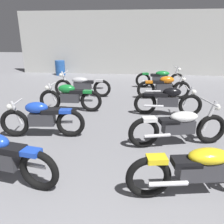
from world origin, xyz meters
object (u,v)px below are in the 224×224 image
Objects in this scene: motorcycle_right_row_3 at (168,101)px; motorcycle_right_row_4 at (164,87)px; oil_drum at (60,68)px; motorcycle_left_row_2 at (42,118)px; motorcycle_right_row_1 at (201,169)px; motorcycle_right_row_5 at (160,78)px; motorcycle_left_row_3 at (70,97)px; motorcycle_left_row_4 at (82,85)px; motorcycle_left_row_1 at (2,157)px; motorcycle_right_row_2 at (179,126)px.

motorcycle_right_row_3 is 1.00× the size of motorcycle_right_row_4.
motorcycle_right_row_3 is 2.32× the size of oil_drum.
motorcycle_left_row_2 is 3.55m from motorcycle_right_row_1.
motorcycle_left_row_2 is at bearing 151.22° from motorcycle_right_row_1.
motorcycle_left_row_3 is at bearing -130.92° from motorcycle_right_row_5.
motorcycle_right_row_4 is (0.07, 5.36, 0.01)m from motorcycle_right_row_1.
motorcycle_right_row_3 is at bearing -91.98° from motorcycle_right_row_5.
motorcycle_right_row_1 is (3.02, -5.32, 0.00)m from motorcycle_left_row_4.
motorcycle_right_row_3 is 0.91× the size of motorcycle_right_row_5.
motorcycle_right_row_1 is at bearing 0.27° from motorcycle_left_row_1.
motorcycle_left_row_4 and motorcycle_right_row_5 have the same top height.
motorcycle_right_row_2 is (3.08, -0.11, -0.01)m from motorcycle_left_row_2.
motorcycle_left_row_2 is 1.00× the size of motorcycle_right_row_4.
motorcycle_right_row_2 is 1.08× the size of motorcycle_right_row_4.
motorcycle_left_row_3 reaches higher than oil_drum.
motorcycle_left_row_4 is 1.10× the size of motorcycle_right_row_3.
motorcycle_right_row_2 is at bearing 28.22° from motorcycle_left_row_1.
motorcycle_right_row_1 and motorcycle_right_row_5 have the same top height.
motorcycle_left_row_3 is at bearing -89.25° from motorcycle_left_row_4.
motorcycle_right_row_1 is 1.60m from motorcycle_right_row_2.
motorcycle_right_row_2 is at bearing -90.40° from motorcycle_right_row_3.
motorcycle_left_row_1 is at bearing -87.66° from motorcycle_left_row_2.
motorcycle_left_row_2 is at bearing -120.47° from motorcycle_right_row_5.
motorcycle_left_row_4 and motorcycle_right_row_2 have the same top height.
motorcycle_left_row_4 is at bearing -62.38° from oil_drum.
motorcycle_left_row_4 is (0.02, 5.33, -0.01)m from motorcycle_left_row_1.
motorcycle_right_row_4 is (0.10, 3.76, 0.01)m from motorcycle_right_row_2.
motorcycle_right_row_1 is at bearing -60.43° from motorcycle_left_row_4.
motorcycle_left_row_2 is at bearing -93.48° from motorcycle_left_row_3.
motorcycle_right_row_2 is 0.98× the size of motorcycle_right_row_5.
motorcycle_left_row_2 is 6.34m from motorcycle_right_row_5.
motorcycle_left_row_2 is at bearing -74.15° from oil_drum.
motorcycle_right_row_1 is 5.36m from motorcycle_right_row_4.
motorcycle_left_row_2 and motorcycle_right_row_3 have the same top height.
motorcycle_left_row_4 is 1.00× the size of motorcycle_right_row_5.
motorcycle_left_row_1 is 3.41m from motorcycle_right_row_2.
motorcycle_left_row_1 is 6.21m from motorcycle_right_row_4.
motorcycle_left_row_1 is 0.90× the size of motorcycle_left_row_4.
motorcycle_left_row_4 is 1.02× the size of motorcycle_right_row_2.
motorcycle_right_row_1 reaches higher than motorcycle_right_row_4.
motorcycle_right_row_1 reaches higher than motorcycle_right_row_3.
motorcycle_right_row_5 is 6.24m from oil_drum.
motorcycle_right_row_2 reaches higher than oil_drum.
motorcycle_right_row_3 is (3.02, 3.52, 0.00)m from motorcycle_left_row_1.
motorcycle_left_row_2 is 0.91× the size of motorcycle_left_row_4.
motorcycle_right_row_3 is 3.67m from motorcycle_right_row_5.
motorcycle_left_row_2 is 1.89m from motorcycle_left_row_3.
motorcycle_right_row_3 is (3.00, -1.81, 0.01)m from motorcycle_left_row_4.
motorcycle_right_row_5 reaches higher than motorcycle_left_row_2.
motorcycle_left_row_4 is at bearing 148.85° from motorcycle_right_row_3.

